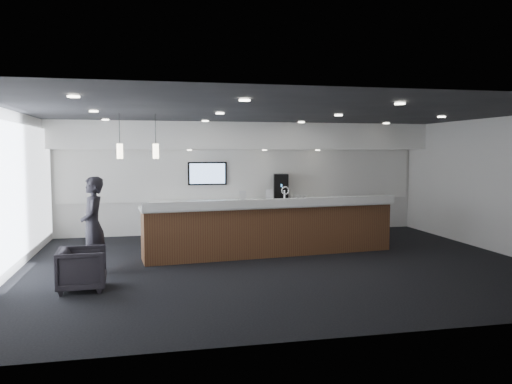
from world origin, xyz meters
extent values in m
plane|color=black|center=(0.00, 0.00, 0.00)|extent=(10.00, 10.00, 0.00)
cube|color=black|center=(0.00, 0.00, 3.00)|extent=(10.00, 8.00, 0.02)
cube|color=silver|center=(0.00, 4.00, 1.50)|extent=(10.00, 0.02, 3.00)
cube|color=silver|center=(-5.00, 0.00, 1.50)|extent=(0.02, 8.00, 3.00)
cube|color=silver|center=(5.00, 0.00, 1.50)|extent=(0.02, 8.00, 3.00)
cube|color=white|center=(0.00, 3.55, 2.65)|extent=(10.00, 0.90, 0.70)
cube|color=white|center=(0.00, 3.97, 1.60)|extent=(9.80, 0.06, 1.40)
cube|color=silver|center=(-4.96, 0.00, 1.50)|extent=(0.04, 7.36, 2.55)
cube|color=#989AA0|center=(0.00, 3.64, 0.45)|extent=(5.00, 0.60, 0.90)
cube|color=white|center=(0.00, 3.64, 0.93)|extent=(5.06, 0.66, 0.05)
cylinder|color=white|center=(-2.00, 3.32, 0.50)|extent=(0.60, 0.02, 0.02)
cylinder|color=white|center=(-1.00, 3.32, 0.50)|extent=(0.60, 0.02, 0.02)
cylinder|color=white|center=(0.00, 3.32, 0.50)|extent=(0.60, 0.02, 0.02)
cylinder|color=white|center=(1.00, 3.32, 0.50)|extent=(0.60, 0.02, 0.02)
cylinder|color=white|center=(2.00, 3.32, 0.50)|extent=(0.60, 0.02, 0.02)
cube|color=black|center=(-1.00, 3.91, 1.65)|extent=(1.05, 0.07, 0.62)
cube|color=#2E65B8|center=(-1.00, 3.87, 1.65)|extent=(0.95, 0.01, 0.54)
cylinder|color=beige|center=(-2.40, 0.80, 2.25)|extent=(0.12, 0.12, 0.30)
cylinder|color=beige|center=(-3.10, 0.80, 2.25)|extent=(0.12, 0.12, 0.30)
cube|color=#562E1C|center=(0.04, 0.95, 0.53)|extent=(5.53, 1.30, 1.05)
cube|color=white|center=(0.04, 0.95, 1.08)|extent=(5.62, 1.39, 0.06)
cube|color=white|center=(0.08, 0.52, 1.17)|extent=(5.55, 0.66, 0.18)
cylinder|color=white|center=(0.38, 1.08, 1.25)|extent=(0.04, 0.04, 0.28)
torus|color=white|center=(0.38, 1.02, 1.39)|extent=(0.19, 0.05, 0.19)
cube|color=black|center=(0.99, 3.68, 1.29)|extent=(0.47, 0.51, 0.68)
cube|color=white|center=(0.99, 3.44, 0.96)|extent=(0.24, 0.12, 0.02)
cube|color=silver|center=(-0.09, 3.55, 1.07)|extent=(0.18, 0.04, 0.24)
cube|color=silver|center=(0.64, 3.54, 1.08)|extent=(0.20, 0.07, 0.27)
imported|color=black|center=(-3.63, -1.15, 0.35)|extent=(0.80, 0.78, 0.69)
imported|color=black|center=(-3.57, -0.02, 0.89)|extent=(0.50, 0.70, 1.79)
imported|color=white|center=(1.67, 3.58, 1.00)|extent=(0.11, 0.11, 0.10)
imported|color=white|center=(1.53, 3.58, 1.00)|extent=(0.15, 0.15, 0.10)
imported|color=white|center=(1.39, 3.58, 1.00)|extent=(0.13, 0.13, 0.10)
imported|color=white|center=(1.25, 3.58, 1.00)|extent=(0.14, 0.14, 0.10)
imported|color=white|center=(1.11, 3.58, 1.00)|extent=(0.15, 0.15, 0.10)
camera|label=1|loc=(-2.55, -9.52, 2.25)|focal=35.00mm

